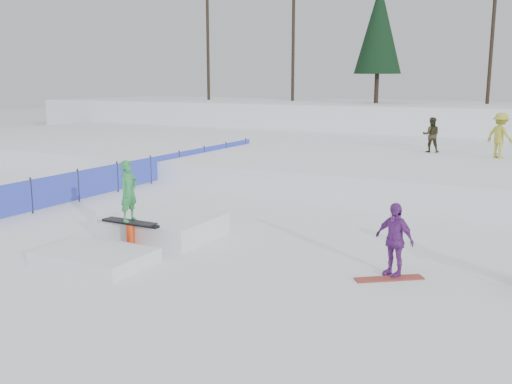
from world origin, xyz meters
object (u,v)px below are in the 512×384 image
at_px(safety_fence, 151,170).
at_px(walker_olive, 431,135).
at_px(jib_rail_feature, 146,231).
at_px(walker_ygreen, 500,136).
at_px(spectator_purple, 394,240).

relative_size(safety_fence, walker_olive, 10.36).
height_order(safety_fence, walker_olive, walker_olive).
xyz_separation_m(walker_olive, jib_rail_feature, (-3.81, -15.19, -1.27)).
xyz_separation_m(walker_ygreen, spectator_purple, (-0.72, -14.09, -0.96)).
xyz_separation_m(safety_fence, jib_rail_feature, (5.04, -6.65, -0.25)).
xyz_separation_m(spectator_purple, jib_rail_feature, (-5.96, -0.44, -0.46)).
distance_m(safety_fence, walker_ygreen, 14.17).
height_order(safety_fence, walker_ygreen, walker_ygreen).
xyz_separation_m(walker_olive, spectator_purple, (2.14, -14.75, -0.81)).
bearing_deg(walker_olive, safety_fence, 29.68).
bearing_deg(jib_rail_feature, spectator_purple, 4.23).
bearing_deg(walker_ygreen, spectator_purple, 118.98).
bearing_deg(walker_ygreen, walker_olive, 18.93).
xyz_separation_m(safety_fence, walker_olive, (8.86, 8.54, 1.02)).
relative_size(walker_ygreen, jib_rail_feature, 0.42).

